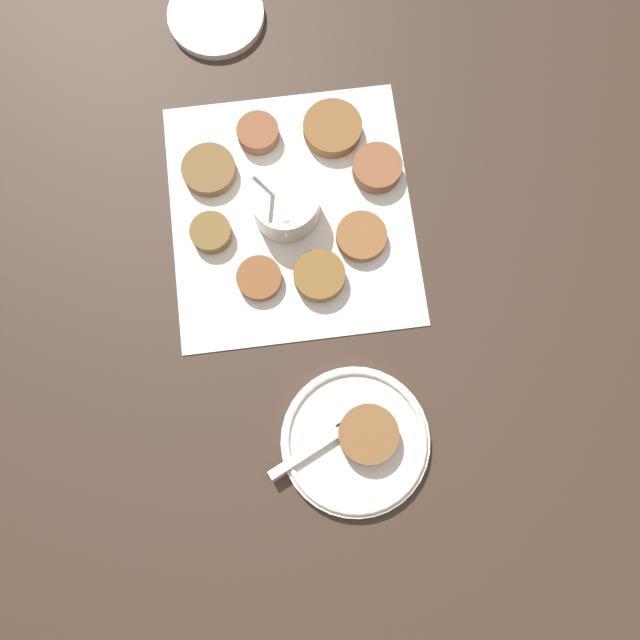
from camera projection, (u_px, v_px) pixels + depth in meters
name	position (u px, v px, depth m)	size (l,w,h in m)	color
ground_plane	(308.00, 200.00, 0.87)	(4.00, 4.00, 0.00)	#38281E
napkin	(290.00, 213.00, 0.86)	(0.39, 0.36, 0.00)	white
sauce_bowl	(284.00, 206.00, 0.84)	(0.10, 0.09, 0.10)	silver
fritter_0	(359.00, 236.00, 0.84)	(0.07, 0.07, 0.01)	brown
fritter_1	(207.00, 170.00, 0.86)	(0.08, 0.08, 0.02)	brown
fritter_2	(256.00, 133.00, 0.87)	(0.06, 0.06, 0.02)	brown
fritter_3	(375.00, 168.00, 0.86)	(0.07, 0.07, 0.02)	brown
fritter_4	(317.00, 276.00, 0.83)	(0.07, 0.07, 0.02)	brown
fritter_5	(209.00, 233.00, 0.84)	(0.06, 0.06, 0.02)	brown
fritter_6	(257.00, 278.00, 0.83)	(0.06, 0.06, 0.01)	brown
fritter_7	(331.00, 128.00, 0.88)	(0.08, 0.08, 0.02)	brown
serving_plate	(353.00, 441.00, 0.79)	(0.19, 0.19, 0.02)	silver
fritter_on_plate	(366.00, 434.00, 0.77)	(0.08, 0.08, 0.02)	brown
fork	(332.00, 434.00, 0.78)	(0.10, 0.14, 0.00)	silver
extra_saucer	(214.00, 16.00, 0.92)	(0.14, 0.14, 0.01)	silver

